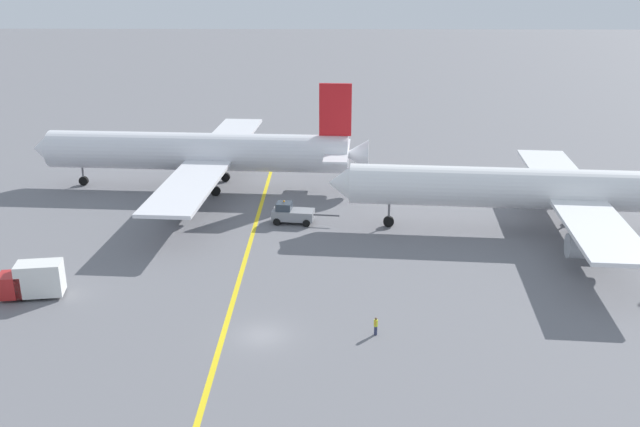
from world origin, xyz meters
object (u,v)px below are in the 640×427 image
airliner_at_gate_left (201,152)px  pushback_tug (292,213)px  gse_catering_truck_tall (33,280)px  ground_crew_marshaller_foreground (376,326)px  airliner_being_pushed (558,190)px

airliner_at_gate_left → pushback_tug: bearing=-46.2°
airliner_at_gate_left → gse_catering_truck_tall: (-10.16, -35.15, -3.46)m
airliner_at_gate_left → pushback_tug: (13.54, -14.13, -4.01)m
gse_catering_truck_tall → ground_crew_marshaller_foreground: bearing=-11.9°
airliner_being_pushed → ground_crew_marshaller_foreground: (-22.73, -25.06, -4.41)m
gse_catering_truck_tall → pushback_tug: bearing=41.6°
airliner_at_gate_left → airliner_being_pushed: size_ratio=0.94×
airliner_at_gate_left → gse_catering_truck_tall: bearing=-106.1°
pushback_tug → airliner_being_pushed: bearing=-5.1°
ground_crew_marshaller_foreground → airliner_at_gate_left: bearing=117.9°
airliner_at_gate_left → airliner_being_pushed: airliner_being_pushed is taller
airliner_being_pushed → pushback_tug: bearing=174.9°
gse_catering_truck_tall → ground_crew_marshaller_foreground: 33.15m
airliner_at_gate_left → ground_crew_marshaller_foreground: bearing=-62.1°
airliner_being_pushed → ground_crew_marshaller_foreground: airliner_being_pushed is taller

